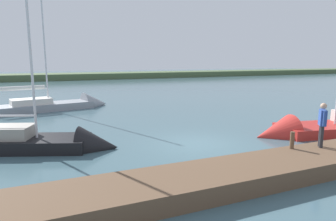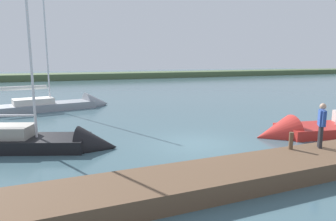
# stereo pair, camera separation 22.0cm
# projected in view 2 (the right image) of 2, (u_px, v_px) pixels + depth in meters

# --- Properties ---
(ground_plane) EXTENTS (200.00, 200.00, 0.00)m
(ground_plane) POSITION_uv_depth(u_px,v_px,m) (196.00, 144.00, 14.13)
(ground_plane) COLOR #42606B
(far_shoreline) EXTENTS (180.00, 8.00, 2.40)m
(far_shoreline) POSITION_uv_depth(u_px,v_px,m) (79.00, 79.00, 61.54)
(far_shoreline) COLOR #4C603D
(far_shoreline) RESTS_ON ground_plane
(dock_pier) EXTENTS (20.84, 2.17, 0.59)m
(dock_pier) POSITION_uv_depth(u_px,v_px,m) (259.00, 171.00, 9.95)
(dock_pier) COLOR brown
(dock_pier) RESTS_ON ground_plane
(mooring_post_near) EXTENTS (0.16, 0.16, 0.67)m
(mooring_post_near) POSITION_uv_depth(u_px,v_px,m) (291.00, 141.00, 11.32)
(mooring_post_near) COLOR brown
(mooring_post_near) RESTS_ON dock_pier
(sailboat_inner_slip) EXTENTS (9.23, 3.84, 9.71)m
(sailboat_inner_slip) POSITION_uv_depth(u_px,v_px,m) (323.00, 132.00, 15.99)
(sailboat_inner_slip) COLOR #B22823
(sailboat_inner_slip) RESTS_ON ground_plane
(sailboat_near_dock) EXTENTS (9.87, 4.09, 11.05)m
(sailboat_near_dock) POSITION_uv_depth(u_px,v_px,m) (61.00, 106.00, 24.29)
(sailboat_near_dock) COLOR gray
(sailboat_near_dock) RESTS_ON ground_plane
(sailboat_behind_pier) EXTENTS (7.31, 4.35, 8.25)m
(sailboat_behind_pier) POSITION_uv_depth(u_px,v_px,m) (48.00, 146.00, 13.34)
(sailboat_behind_pier) COLOR black
(sailboat_behind_pier) RESTS_ON ground_plane
(person_on_dock) EXTENTS (0.47, 0.53, 1.75)m
(person_on_dock) POSITION_uv_depth(u_px,v_px,m) (322.00, 122.00, 11.41)
(person_on_dock) COLOR #28282D
(person_on_dock) RESTS_ON dock_pier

